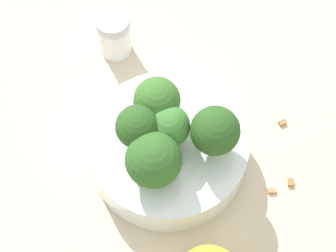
# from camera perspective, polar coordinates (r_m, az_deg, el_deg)

# --- Properties ---
(ground_plane) EXTENTS (3.00, 3.00, 0.00)m
(ground_plane) POSITION_cam_1_polar(r_m,az_deg,el_deg) (0.59, 0.00, -3.28)
(ground_plane) COLOR beige
(bowl) EXTENTS (0.16, 0.16, 0.04)m
(bowl) POSITION_cam_1_polar(r_m,az_deg,el_deg) (0.57, 0.00, -2.38)
(bowl) COLOR silver
(bowl) RESTS_ON ground_plane
(broccoli_floret_0) EXTENTS (0.04, 0.04, 0.05)m
(broccoli_floret_0) POSITION_cam_1_polar(r_m,az_deg,el_deg) (0.52, 0.12, -0.52)
(broccoli_floret_0) COLOR #8EB770
(broccoli_floret_0) RESTS_ON bowl
(broccoli_floret_1) EXTENTS (0.05, 0.05, 0.06)m
(broccoli_floret_1) POSITION_cam_1_polar(r_m,az_deg,el_deg) (0.52, 4.80, -0.56)
(broccoli_floret_1) COLOR #7A9E5B
(broccoli_floret_1) RESTS_ON bowl
(broccoli_floret_2) EXTENTS (0.04, 0.04, 0.06)m
(broccoli_floret_2) POSITION_cam_1_polar(r_m,az_deg,el_deg) (0.52, -3.10, -0.20)
(broccoli_floret_2) COLOR #8EB770
(broccoli_floret_2) RESTS_ON bowl
(broccoli_floret_3) EXTENTS (0.05, 0.05, 0.06)m
(broccoli_floret_3) POSITION_cam_1_polar(r_m,az_deg,el_deg) (0.51, -1.48, -3.49)
(broccoli_floret_3) COLOR #8EB770
(broccoli_floret_3) RESTS_ON bowl
(broccoli_floret_4) EXTENTS (0.05, 0.05, 0.06)m
(broccoli_floret_4) POSITION_cam_1_polar(r_m,az_deg,el_deg) (0.53, -1.11, 2.59)
(broccoli_floret_4) COLOR #84AD66
(broccoli_floret_4) RESTS_ON bowl
(pepper_shaker) EXTENTS (0.04, 0.04, 0.06)m
(pepper_shaker) POSITION_cam_1_polar(r_m,az_deg,el_deg) (0.64, -5.29, 9.30)
(pepper_shaker) COLOR silver
(pepper_shaker) RESTS_ON ground_plane
(almond_crumb_0) EXTENTS (0.01, 0.01, 0.01)m
(almond_crumb_0) POSITION_cam_1_polar(r_m,az_deg,el_deg) (0.59, 12.39, -5.54)
(almond_crumb_0) COLOR olive
(almond_crumb_0) RESTS_ON ground_plane
(almond_crumb_1) EXTENTS (0.01, 0.01, 0.01)m
(almond_crumb_1) POSITION_cam_1_polar(r_m,az_deg,el_deg) (0.58, 10.54, -6.40)
(almond_crumb_1) COLOR #AD7F4C
(almond_crumb_1) RESTS_ON ground_plane
(almond_crumb_2) EXTENTS (0.01, 0.01, 0.01)m
(almond_crumb_2) POSITION_cam_1_polar(r_m,az_deg,el_deg) (0.62, 11.56, 0.42)
(almond_crumb_2) COLOR olive
(almond_crumb_2) RESTS_ON ground_plane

